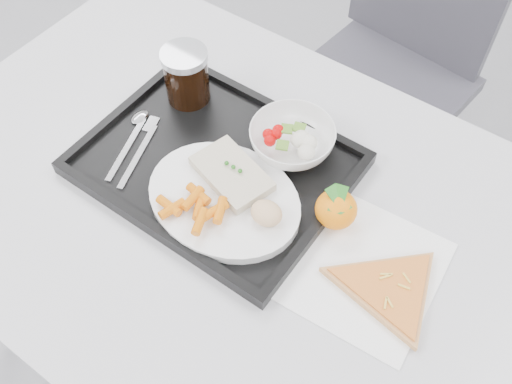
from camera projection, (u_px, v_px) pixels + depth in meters
table at (236, 220)px, 1.03m from camera, size 1.20×0.80×0.75m
chair at (397, 48)px, 1.52m from camera, size 0.46×0.46×0.93m
tray at (216, 165)px, 1.01m from camera, size 0.45×0.35×0.03m
dinner_plate at (224, 199)px, 0.95m from camera, size 0.27×0.27×0.02m
fish_fillet at (232, 174)px, 0.96m from camera, size 0.15×0.12×0.03m
bread_roll at (266, 213)px, 0.90m from camera, size 0.06×0.05×0.03m
salad_bowl at (292, 139)px, 1.00m from camera, size 0.15×0.15×0.05m
cola_glass at (186, 75)px, 1.05m from camera, size 0.09×0.09×0.11m
cutlery at (137, 138)px, 1.03m from camera, size 0.11×0.17×0.01m
napkin at (356, 265)px, 0.90m from camera, size 0.27×0.26×0.00m
tangerine at (336, 209)px, 0.92m from camera, size 0.08×0.08×0.07m
pizza_slice at (389, 289)px, 0.87m from camera, size 0.28×0.28×0.02m
carrot_pile at (196, 207)px, 0.91m from camera, size 0.12×0.09×0.02m
salad_contents at (295, 140)px, 0.99m from camera, size 0.10×0.08×0.02m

